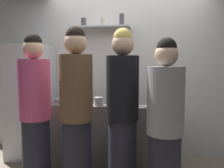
# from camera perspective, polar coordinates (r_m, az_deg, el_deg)

# --- Properties ---
(back_wall_assembly) EXTENTS (4.80, 0.32, 2.60)m
(back_wall_assembly) POSITION_cam_1_polar(r_m,az_deg,el_deg) (3.68, 3.80, 3.01)
(back_wall_assembly) COLOR white
(back_wall_assembly) RESTS_ON ground
(refrigerator) EXTENTS (0.58, 0.67, 1.71)m
(refrigerator) POSITION_cam_1_polar(r_m,az_deg,el_deg) (3.75, -19.47, -4.10)
(refrigerator) COLOR silver
(refrigerator) RESTS_ON ground
(counter) EXTENTS (1.71, 0.60, 0.92)m
(counter) POSITION_cam_1_polar(r_m,az_deg,el_deg) (3.15, -0.00, -12.97)
(counter) COLOR #66605B
(counter) RESTS_ON ground
(baking_pan) EXTENTS (0.34, 0.24, 0.05)m
(baking_pan) POSITION_cam_1_polar(r_m,az_deg,el_deg) (3.15, -10.50, -3.96)
(baking_pan) COLOR gray
(baking_pan) RESTS_ON counter
(utensil_holder) EXTENTS (0.11, 0.11, 0.21)m
(utensil_holder) POSITION_cam_1_polar(r_m,az_deg,el_deg) (2.85, -3.38, -4.31)
(utensil_holder) COLOR #B2B2B7
(utensil_holder) RESTS_ON counter
(wine_bottle_dark_glass) EXTENTS (0.07, 0.07, 0.32)m
(wine_bottle_dark_glass) POSITION_cam_1_polar(r_m,az_deg,el_deg) (2.93, -0.05, -2.73)
(wine_bottle_dark_glass) COLOR black
(wine_bottle_dark_glass) RESTS_ON counter
(wine_bottle_amber_glass) EXTENTS (0.07, 0.07, 0.33)m
(wine_bottle_amber_glass) POSITION_cam_1_polar(r_m,az_deg,el_deg) (2.83, 5.97, -2.96)
(wine_bottle_amber_glass) COLOR #472814
(wine_bottle_amber_glass) RESTS_ON counter
(water_bottle_plastic) EXTENTS (0.08, 0.08, 0.26)m
(water_bottle_plastic) POSITION_cam_1_polar(r_m,az_deg,el_deg) (3.43, -12.72, -1.79)
(water_bottle_plastic) COLOR silver
(water_bottle_plastic) RESTS_ON counter
(person_blonde) EXTENTS (0.34, 0.34, 1.80)m
(person_blonde) POSITION_cam_1_polar(r_m,az_deg,el_deg) (2.44, 2.61, -7.60)
(person_blonde) COLOR #262633
(person_blonde) RESTS_ON ground
(person_grey_hoodie) EXTENTS (0.34, 0.34, 1.67)m
(person_grey_hoodie) POSITION_cam_1_polar(r_m,az_deg,el_deg) (2.23, 13.00, -10.96)
(person_grey_hoodie) COLOR #262633
(person_grey_hoodie) RESTS_ON ground
(person_pink_top) EXTENTS (0.34, 0.34, 1.76)m
(person_pink_top) POSITION_cam_1_polar(r_m,az_deg,el_deg) (2.68, -18.49, -7.22)
(person_pink_top) COLOR #262633
(person_pink_top) RESTS_ON ground
(person_brown_jacket) EXTENTS (0.34, 0.34, 1.81)m
(person_brown_jacket) POSITION_cam_1_polar(r_m,az_deg,el_deg) (2.42, -8.80, -7.57)
(person_brown_jacket) COLOR #262633
(person_brown_jacket) RESTS_ON ground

